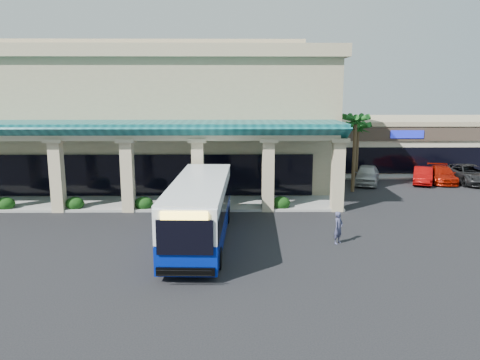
{
  "coord_description": "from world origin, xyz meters",
  "views": [
    {
      "loc": [
        -0.66,
        -24.31,
        7.74
      ],
      "look_at": [
        -0.31,
        4.42,
        2.2
      ],
      "focal_mm": 35.0,
      "sensor_mm": 36.0,
      "label": 1
    }
  ],
  "objects_px": {
    "car_red": "(442,175)",
    "car_gray": "(469,174)",
    "pedestrian": "(338,228)",
    "car_silver": "(367,175)",
    "transit_bus": "(200,211)",
    "car_white": "(423,175)"
  },
  "relations": [
    {
      "from": "car_gray",
      "to": "pedestrian",
      "type": "bearing_deg",
      "value": -134.92
    },
    {
      "from": "transit_bus",
      "to": "car_white",
      "type": "relative_size",
      "value": 2.73
    },
    {
      "from": "car_white",
      "to": "transit_bus",
      "type": "bearing_deg",
      "value": -117.34
    },
    {
      "from": "transit_bus",
      "to": "car_red",
      "type": "xyz_separation_m",
      "value": [
        19.4,
        15.5,
        -0.92
      ]
    },
    {
      "from": "pedestrian",
      "to": "car_white",
      "type": "distance_m",
      "value": 18.73
    },
    {
      "from": "pedestrian",
      "to": "car_gray",
      "type": "relative_size",
      "value": 0.3
    },
    {
      "from": "car_white",
      "to": "car_red",
      "type": "relative_size",
      "value": 0.89
    },
    {
      "from": "car_gray",
      "to": "transit_bus",
      "type": "bearing_deg",
      "value": -146.92
    },
    {
      "from": "car_red",
      "to": "pedestrian",
      "type": "bearing_deg",
      "value": -115.29
    },
    {
      "from": "transit_bus",
      "to": "car_silver",
      "type": "height_order",
      "value": "transit_bus"
    },
    {
      "from": "car_red",
      "to": "transit_bus",
      "type": "bearing_deg",
      "value": -128.93
    },
    {
      "from": "pedestrian",
      "to": "car_silver",
      "type": "xyz_separation_m",
      "value": [
        5.77,
        15.4,
        -0.04
      ]
    },
    {
      "from": "transit_bus",
      "to": "car_white",
      "type": "xyz_separation_m",
      "value": [
        17.61,
        15.06,
        -0.91
      ]
    },
    {
      "from": "car_red",
      "to": "car_white",
      "type": "bearing_deg",
      "value": -153.86
    },
    {
      "from": "car_silver",
      "to": "car_gray",
      "type": "xyz_separation_m",
      "value": [
        8.69,
        0.25,
        -0.01
      ]
    },
    {
      "from": "car_silver",
      "to": "car_red",
      "type": "xyz_separation_m",
      "value": [
        6.55,
        0.52,
        -0.11
      ]
    },
    {
      "from": "transit_bus",
      "to": "car_white",
      "type": "height_order",
      "value": "transit_bus"
    },
    {
      "from": "car_red",
      "to": "car_gray",
      "type": "bearing_deg",
      "value": 5.39
    },
    {
      "from": "transit_bus",
      "to": "car_red",
      "type": "relative_size",
      "value": 2.42
    },
    {
      "from": "pedestrian",
      "to": "car_white",
      "type": "xyz_separation_m",
      "value": [
        10.53,
        15.48,
        -0.14
      ]
    },
    {
      "from": "transit_bus",
      "to": "pedestrian",
      "type": "distance_m",
      "value": 7.13
    },
    {
      "from": "car_red",
      "to": "car_gray",
      "type": "xyz_separation_m",
      "value": [
        2.14,
        -0.27,
        0.09
      ]
    }
  ]
}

